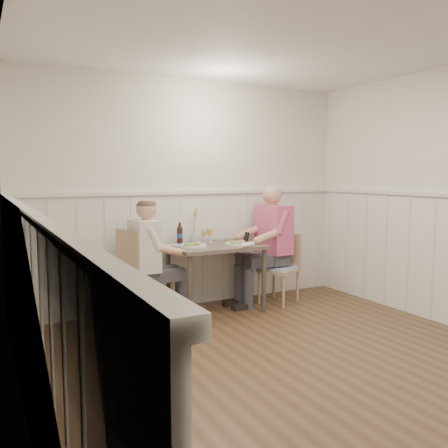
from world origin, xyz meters
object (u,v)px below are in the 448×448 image
man_in_pink (270,253)px  beer_bottle (180,234)px  diner_cream (148,270)px  grass_vase (194,226)px  chair_left (142,271)px  dining_table (216,253)px  chair_right (281,265)px

man_in_pink → beer_bottle: 1.13m
diner_cream → grass_vase: bearing=25.6°
chair_left → diner_cream: (0.05, -0.06, 0.02)m
man_in_pink → dining_table: bearing=-177.1°
chair_left → diner_cream: 0.08m
dining_table → beer_bottle: bearing=142.3°
dining_table → man_in_pink: (0.75, 0.04, -0.06)m
man_in_pink → chair_right: bearing=-30.6°
grass_vase → beer_bottle: bearing=-165.7°
chair_left → beer_bottle: (0.51, 0.21, 0.33)m
chair_right → grass_vase: (-0.99, 0.33, 0.49)m
chair_right → chair_left: 1.70m
dining_table → grass_vase: (-0.13, 0.30, 0.28)m
grass_vase → dining_table: bearing=-66.4°
chair_left → grass_vase: bearing=20.0°
chair_left → chair_right: bearing=-2.4°
chair_right → diner_cream: size_ratio=0.63×
dining_table → chair_right: chair_right is taller
man_in_pink → chair_left: bearing=179.8°
dining_table → diner_cream: size_ratio=0.76×
dining_table → chair_right: size_ratio=1.21×
chair_left → diner_cream: bearing=-49.7°
chair_right → beer_bottle: (-1.18, 0.28, 0.41)m
chair_right → grass_vase: bearing=161.8°
man_in_pink → beer_bottle: (-1.07, 0.21, 0.26)m
dining_table → chair_left: 0.85m
chair_right → chair_left: size_ratio=0.85×
diner_cream → beer_bottle: bearing=29.8°
man_in_pink → diner_cream: 1.54m
chair_left → beer_bottle: beer_bottle is taller
chair_right → chair_left: bearing=177.6°
grass_vase → chair_right: bearing=-18.2°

